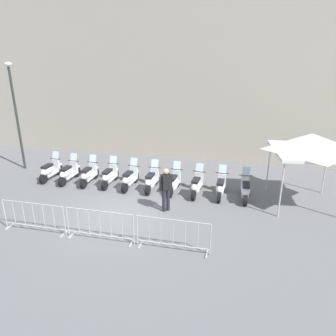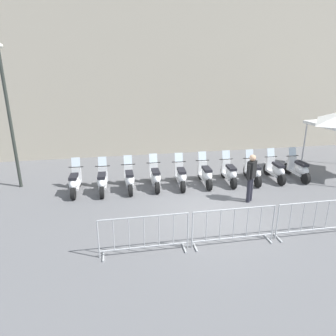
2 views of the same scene
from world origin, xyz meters
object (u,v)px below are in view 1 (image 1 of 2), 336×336
at_px(officer_near_row_end, 166,187).
at_px(canopy_tent, 311,144).
at_px(barrier_segment_2, 173,235).
at_px(motorcycle_3, 109,176).
at_px(barrier_segment_0, 34,217).
at_px(street_lamp, 15,106).
at_px(motorcycle_4, 130,178).
at_px(motorcycle_8, 221,187).
at_px(motorcycle_9, 245,190).
at_px(motorcycle_5, 151,180).
at_px(motorcycle_2, 88,174).
at_px(barrier_segment_1, 100,226).
at_px(motorcycle_1, 68,173).
at_px(motorcycle_0, 50,171).
at_px(motorcycle_6, 174,182).
at_px(motorcycle_7, 197,185).

distance_m(officer_near_row_end, canopy_tent, 5.71).
bearing_deg(barrier_segment_2, motorcycle_3, 124.98).
distance_m(barrier_segment_0, street_lamp, 7.43).
distance_m(motorcycle_4, motorcycle_8, 4.04).
xyz_separation_m(barrier_segment_2, officer_near_row_end, (-0.48, 2.55, 0.45)).
distance_m(motorcycle_9, barrier_segment_0, 8.10).
xyz_separation_m(barrier_segment_0, canopy_tent, (9.67, 3.06, 1.99)).
height_order(motorcycle_4, motorcycle_5, same).
xyz_separation_m(motorcycle_3, motorcycle_9, (5.99, -0.92, 0.00)).
bearing_deg(motorcycle_2, barrier_segment_1, -66.74).
relative_size(motorcycle_9, street_lamp, 0.32).
bearing_deg(motorcycle_1, motorcycle_0, 167.92).
distance_m(motorcycle_9, street_lamp, 11.72).
relative_size(motorcycle_2, motorcycle_4, 1.00).
distance_m(motorcycle_0, barrier_segment_2, 8.17).
height_order(motorcycle_6, barrier_segment_2, motorcycle_6).
relative_size(motorcycle_9, barrier_segment_2, 0.75).
distance_m(motorcycle_2, motorcycle_5, 3.03).
bearing_deg(motorcycle_1, barrier_segment_2, -42.83).
relative_size(motorcycle_4, motorcycle_8, 1.00).
height_order(motorcycle_8, officer_near_row_end, officer_near_row_end).
bearing_deg(street_lamp, motorcycle_3, -19.18).
bearing_deg(motorcycle_0, barrier_segment_1, -50.86).
xyz_separation_m(motorcycle_4, barrier_segment_1, (-0.05, -4.24, 0.07)).
bearing_deg(officer_near_row_end, motorcycle_6, 85.24).
bearing_deg(canopy_tent, motorcycle_8, 174.29).
bearing_deg(officer_near_row_end, motorcycle_5, 114.33).
bearing_deg(officer_near_row_end, motorcycle_7, 53.95).
bearing_deg(motorcycle_8, barrier_segment_2, -112.49).
height_order(motorcycle_2, street_lamp, street_lamp).
distance_m(motorcycle_1, motorcycle_3, 2.02).
relative_size(motorcycle_0, motorcycle_7, 1.00).
distance_m(motorcycle_0, officer_near_row_end, 6.43).
xyz_separation_m(street_lamp, officer_near_row_end, (7.91, -3.97, -2.27)).
bearing_deg(barrier_segment_0, motorcycle_1, 97.50).
distance_m(motorcycle_2, motorcycle_8, 6.06).
relative_size(motorcycle_8, barrier_segment_1, 0.75).
bearing_deg(barrier_segment_2, motorcycle_4, 117.19).
relative_size(motorcycle_6, street_lamp, 0.32).
distance_m(motorcycle_3, motorcycle_9, 6.06).
relative_size(motorcycle_1, motorcycle_9, 1.00).
distance_m(motorcycle_3, street_lamp, 6.05).
distance_m(motorcycle_3, motorcycle_5, 2.02).
relative_size(motorcycle_4, barrier_segment_0, 0.74).
height_order(street_lamp, canopy_tent, street_lamp).
distance_m(barrier_segment_2, officer_near_row_end, 2.63).
height_order(motorcycle_1, barrier_segment_1, motorcycle_1).
bearing_deg(motorcycle_5, motorcycle_2, 172.18).
bearing_deg(motorcycle_5, officer_near_row_end, -65.67).
relative_size(motorcycle_1, barrier_segment_0, 0.75).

